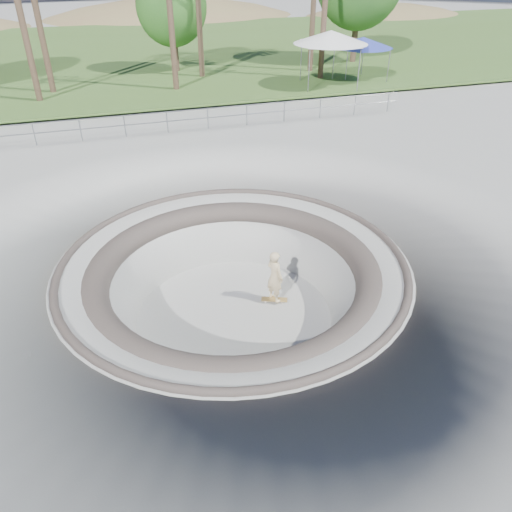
% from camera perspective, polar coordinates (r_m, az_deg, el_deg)
% --- Properties ---
extents(ground, '(180.00, 180.00, 0.00)m').
position_cam_1_polar(ground, '(14.65, -2.63, -0.77)').
color(ground, '#9FA09A').
rests_on(ground, ground).
extents(skate_bowl, '(14.00, 14.00, 4.10)m').
position_cam_1_polar(skate_bowl, '(15.71, -2.47, -6.39)').
color(skate_bowl, '#9FA09A').
rests_on(skate_bowl, ground).
extents(grass_strip, '(180.00, 36.00, 0.12)m').
position_cam_1_polar(grass_strip, '(46.68, -14.52, 21.59)').
color(grass_strip, '#3F5F26').
rests_on(grass_strip, ground).
extents(distant_hills, '(103.20, 45.00, 28.60)m').
position_cam_1_polar(distant_hills, '(71.04, -12.25, 19.19)').
color(distant_hills, brown).
rests_on(distant_hills, ground).
extents(safety_railing, '(25.00, 0.06, 1.03)m').
position_cam_1_polar(safety_railing, '(25.19, -10.11, 14.84)').
color(safety_railing, gray).
rests_on(safety_railing, ground).
extents(skateboard, '(0.87, 0.53, 0.09)m').
position_cam_1_polar(skateboard, '(16.22, 2.10, -5.00)').
color(skateboard, olive).
rests_on(skateboard, ground).
extents(skater, '(0.64, 0.77, 1.79)m').
position_cam_1_polar(skater, '(15.68, 2.17, -2.33)').
color(skater, beige).
rests_on(skater, skateboard).
extents(canopy_white, '(6.30, 6.30, 3.27)m').
position_cam_1_polar(canopy_white, '(33.48, 8.56, 23.48)').
color(canopy_white, gray).
rests_on(canopy_white, ground).
extents(canopy_blue, '(5.17, 5.17, 2.69)m').
position_cam_1_polar(canopy_blue, '(35.30, 12.13, 22.75)').
color(canopy_blue, gray).
rests_on(canopy_blue, ground).
extents(bushy_tree_mid, '(4.77, 4.34, 6.89)m').
position_cam_1_polar(bushy_tree_mid, '(37.93, -9.64, 26.34)').
color(bushy_tree_mid, brown).
rests_on(bushy_tree_mid, ground).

